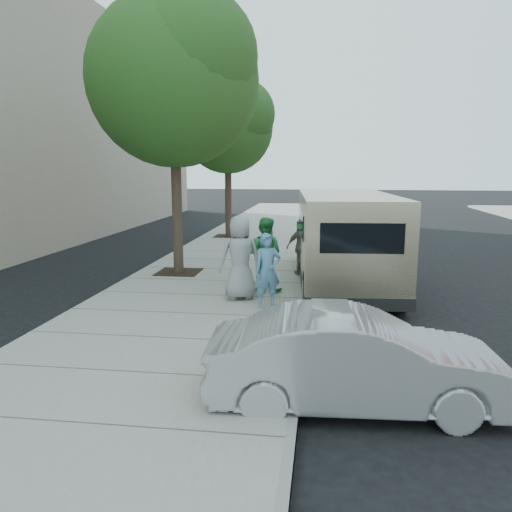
% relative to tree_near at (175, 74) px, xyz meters
% --- Properties ---
extents(ground, '(120.00, 120.00, 0.00)m').
position_rel_tree_near_xyz_m(ground, '(2.25, -2.40, -5.55)').
color(ground, black).
rests_on(ground, ground).
extents(sidewalk, '(5.00, 60.00, 0.15)m').
position_rel_tree_near_xyz_m(sidewalk, '(1.25, -2.40, -5.47)').
color(sidewalk, gray).
rests_on(sidewalk, ground).
extents(curb_face, '(0.12, 60.00, 0.16)m').
position_rel_tree_near_xyz_m(curb_face, '(3.69, -2.40, -5.47)').
color(curb_face, gray).
rests_on(curb_face, ground).
extents(tree_near, '(4.62, 4.60, 7.53)m').
position_rel_tree_near_xyz_m(tree_near, '(0.00, 0.00, 0.00)').
color(tree_near, black).
rests_on(tree_near, sidewalk).
extents(tree_far, '(3.92, 3.80, 6.49)m').
position_rel_tree_near_xyz_m(tree_far, '(-0.00, 7.60, -0.66)').
color(tree_far, black).
rests_on(tree_far, sidewalk).
extents(parking_meter, '(0.34, 0.18, 1.59)m').
position_rel_tree_near_xyz_m(parking_meter, '(3.50, -0.80, -4.25)').
color(parking_meter, gray).
rests_on(parking_meter, sidewalk).
extents(van, '(2.63, 6.69, 2.43)m').
position_rel_tree_near_xyz_m(van, '(4.55, -0.46, -4.26)').
color(van, beige).
rests_on(van, ground).
extents(sedan, '(3.95, 1.58, 1.28)m').
position_rel_tree_near_xyz_m(sedan, '(4.47, -7.26, -4.91)').
color(sedan, '#A5A6AC').
rests_on(sedan, ground).
extents(person_officer, '(0.69, 0.59, 1.59)m').
position_rel_tree_near_xyz_m(person_officer, '(2.86, -3.23, -4.60)').
color(person_officer, teal).
rests_on(person_officer, sidewalk).
extents(person_green_shirt, '(1.00, 0.86, 1.78)m').
position_rel_tree_near_xyz_m(person_green_shirt, '(2.63, -1.84, -4.50)').
color(person_green_shirt, '#2E8D48').
rests_on(person_green_shirt, sidewalk).
extents(person_gray_shirt, '(1.09, 0.90, 1.91)m').
position_rel_tree_near_xyz_m(person_gray_shirt, '(2.17, -2.62, -4.44)').
color(person_gray_shirt, '#9A9A9C').
rests_on(person_gray_shirt, sidewalk).
extents(person_striped_polo, '(1.00, 0.67, 1.57)m').
position_rel_tree_near_xyz_m(person_striped_polo, '(3.45, 0.14, -4.61)').
color(person_striped_polo, slate).
rests_on(person_striped_polo, sidewalk).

